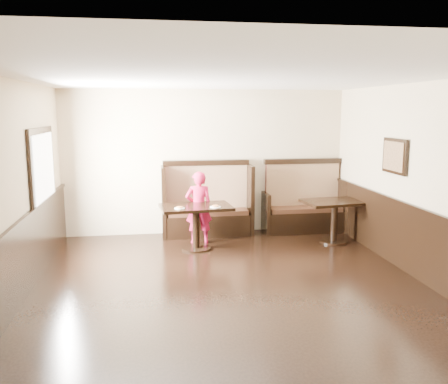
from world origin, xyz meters
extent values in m
plane|color=black|center=(0.00, 0.00, 0.00)|extent=(7.00, 7.00, 0.00)
plane|color=#CAB792|center=(0.00, 3.50, 1.40)|extent=(5.50, 0.00, 5.50)
plane|color=#CAB792|center=(0.00, -3.50, 1.40)|extent=(5.50, 0.00, 5.50)
plane|color=#CAB792|center=(-2.75, 0.00, 1.40)|extent=(0.00, 7.00, 7.00)
plane|color=#CAB792|center=(2.75, 0.00, 1.40)|extent=(0.00, 7.00, 7.00)
plane|color=white|center=(0.00, 0.00, 2.80)|extent=(7.00, 7.00, 0.00)
cube|color=black|center=(-2.72, 0.00, 0.50)|extent=(0.05, 6.90, 1.00)
cube|color=black|center=(2.72, 0.00, 0.50)|extent=(0.05, 6.90, 1.00)
cube|color=black|center=(-2.71, 1.90, 1.55)|extent=(0.05, 1.50, 1.20)
cube|color=white|center=(-2.69, 1.90, 1.55)|extent=(0.01, 1.30, 1.00)
cube|color=black|center=(2.71, 1.20, 1.70)|extent=(0.04, 0.70, 0.55)
cube|color=olive|center=(2.69, 1.20, 1.70)|extent=(0.01, 0.60, 0.45)
cube|color=black|center=(0.00, 3.22, 0.21)|extent=(1.60, 0.50, 0.42)
cube|color=#371E11|center=(0.00, 3.22, 0.46)|extent=(1.54, 0.46, 0.09)
cube|color=#480E15|center=(0.00, 3.43, 0.90)|extent=(1.60, 0.12, 0.92)
cube|color=black|center=(0.00, 3.43, 1.40)|extent=(1.68, 0.16, 0.10)
cube|color=black|center=(-0.84, 3.32, 0.68)|extent=(0.07, 0.72, 1.36)
cube|color=black|center=(0.84, 3.32, 0.68)|extent=(0.07, 0.72, 1.36)
cube|color=black|center=(1.95, 3.22, 0.21)|extent=(1.50, 0.50, 0.42)
cube|color=#371E11|center=(1.95, 3.22, 0.46)|extent=(1.44, 0.46, 0.09)
cube|color=#480E15|center=(1.95, 3.43, 0.90)|extent=(1.50, 0.12, 0.92)
cube|color=black|center=(1.95, 3.43, 1.40)|extent=(1.58, 0.16, 0.10)
cube|color=black|center=(1.16, 3.32, 0.40)|extent=(0.07, 0.72, 0.80)
cube|color=black|center=(2.74, 3.32, 0.40)|extent=(0.07, 0.72, 0.80)
cube|color=black|center=(-0.31, 2.33, 0.75)|extent=(1.28, 0.87, 0.05)
cylinder|color=black|center=(-0.31, 2.33, 0.36)|extent=(0.12, 0.12, 0.71)
cylinder|color=black|center=(-0.31, 2.33, 0.02)|extent=(0.53, 0.53, 0.03)
cube|color=black|center=(2.24, 2.40, 0.75)|extent=(1.20, 0.87, 0.05)
cylinder|color=black|center=(2.24, 2.40, 0.37)|extent=(0.12, 0.12, 0.71)
cylinder|color=black|center=(2.24, 2.40, 0.02)|extent=(0.53, 0.53, 0.03)
imported|color=#B4133D|center=(-0.22, 2.71, 0.66)|extent=(0.48, 0.32, 1.33)
cylinder|color=white|center=(-0.60, 2.14, 0.78)|extent=(0.18, 0.18, 0.01)
cylinder|color=tan|center=(-0.60, 2.14, 0.79)|extent=(0.11, 0.11, 0.01)
cylinder|color=#EABA54|center=(-0.60, 2.14, 0.80)|extent=(0.10, 0.10, 0.01)
cylinder|color=white|center=(0.01, 2.16, 0.78)|extent=(0.19, 0.19, 0.01)
cylinder|color=tan|center=(0.01, 2.16, 0.79)|extent=(0.11, 0.11, 0.02)
cylinder|color=#EABA54|center=(0.01, 2.16, 0.81)|extent=(0.10, 0.10, 0.01)
camera|label=1|loc=(-1.04, -5.68, 2.41)|focal=38.00mm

